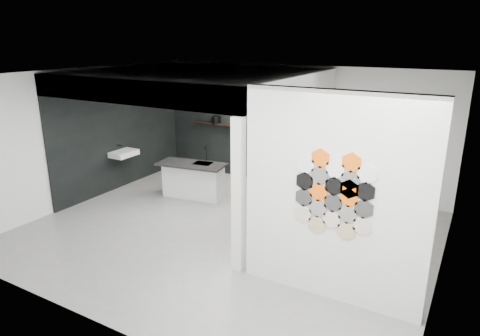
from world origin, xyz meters
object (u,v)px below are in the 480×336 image
object	(u,v)px
glass_bowl	(298,130)
wall_basin	(124,153)
partition_panel	(333,200)
kitchen_island	(193,179)
utensil_cup	(217,121)
bottle_dark	(239,122)
kettle	(279,127)
glass_vase	(298,129)
stockpot	(216,119)

from	to	relation	value
glass_bowl	wall_basin	bearing A→B (deg)	-148.65
partition_panel	glass_bowl	bearing A→B (deg)	118.23
kitchen_island	utensil_cup	size ratio (longest dim) A/B	15.52
partition_panel	bottle_dark	xyz separation A→B (m)	(-3.63, 3.87, -0.00)
kitchen_island	glass_bowl	distance (m)	2.61
wall_basin	utensil_cup	xyz separation A→B (m)	(1.22, 2.07, 0.52)
kettle	bottle_dark	xyz separation A→B (m)	(-1.08, 0.00, 0.00)
partition_panel	glass_bowl	distance (m)	4.39
glass_bowl	utensil_cup	world-z (taller)	glass_bowl
kitchen_island	bottle_dark	bearing A→B (deg)	75.05
partition_panel	utensil_cup	size ratio (longest dim) A/B	27.87
glass_bowl	glass_vase	world-z (taller)	glass_vase
stockpot	glass_vase	xyz separation A→B (m)	(2.21, 0.00, -0.01)
partition_panel	kettle	world-z (taller)	partition_panel
glass_bowl	glass_vase	xyz separation A→B (m)	(0.00, 0.00, 0.02)
wall_basin	kitchen_island	distance (m)	1.76
glass_vase	wall_basin	bearing A→B (deg)	-148.65
utensil_cup	partition_panel	bearing A→B (deg)	-42.30
glass_vase	bottle_dark	xyz separation A→B (m)	(-1.55, 0.00, 0.00)
bottle_dark	partition_panel	bearing A→B (deg)	-46.82
stockpot	utensil_cup	bearing A→B (deg)	0.00
kitchen_island	kettle	size ratio (longest dim) A/B	8.72
wall_basin	stockpot	world-z (taller)	stockpot
bottle_dark	glass_vase	bearing A→B (deg)	0.00
partition_panel	kitchen_island	distance (m)	4.49
wall_basin	stockpot	xyz separation A→B (m)	(1.18, 2.07, 0.56)
kettle	utensil_cup	xyz separation A→B (m)	(-1.70, 0.00, -0.03)
kettle	utensil_cup	world-z (taller)	kettle
partition_panel	glass_vase	xyz separation A→B (m)	(-2.08, 3.87, -0.01)
wall_basin	kitchen_island	bearing A→B (deg)	12.40
kettle	kitchen_island	bearing A→B (deg)	-147.77
glass_bowl	utensil_cup	bearing A→B (deg)	180.00
glass_vase	utensil_cup	xyz separation A→B (m)	(-2.17, 0.00, -0.02)
kitchen_island	kettle	world-z (taller)	kettle
stockpot	utensil_cup	world-z (taller)	stockpot
wall_basin	utensil_cup	bearing A→B (deg)	59.48
partition_panel	kettle	xyz separation A→B (m)	(-2.54, 3.87, -0.00)
bottle_dark	kitchen_island	bearing A→B (deg)	-95.86
glass_vase	utensil_cup	world-z (taller)	glass_vase
glass_bowl	utensil_cup	distance (m)	2.17
wall_basin	glass_bowl	size ratio (longest dim) A/B	3.80
kettle	bottle_dark	bearing A→B (deg)	158.72
stockpot	wall_basin	bearing A→B (deg)	-119.75
glass_vase	utensil_cup	distance (m)	2.17
glass_vase	stockpot	bearing A→B (deg)	180.00
stockpot	glass_bowl	distance (m)	2.21
kitchen_island	kettle	bearing A→B (deg)	44.42
partition_panel	utensil_cup	distance (m)	5.74
partition_panel	kettle	size ratio (longest dim) A/B	15.66
stockpot	utensil_cup	xyz separation A→B (m)	(0.04, 0.00, -0.04)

